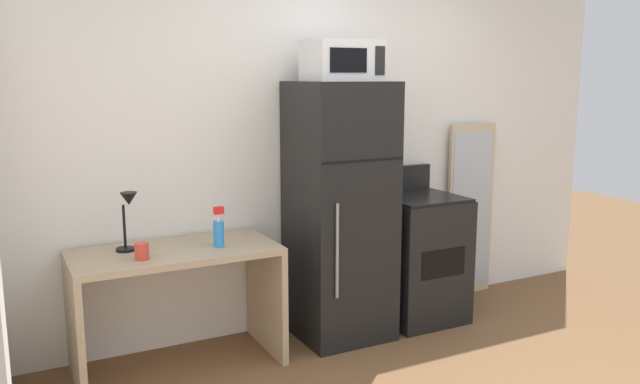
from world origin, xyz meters
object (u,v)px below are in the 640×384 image
at_px(coffee_mug, 142,251).
at_px(spray_bottle, 219,231).
at_px(leaning_mirror, 470,210).
at_px(oven_range, 417,256).
at_px(desk, 176,284).
at_px(refrigerator, 340,212).
at_px(desk_lamp, 128,211).
at_px(microwave, 342,61).

bearing_deg(coffee_mug, spray_bottle, 7.68).
distance_m(spray_bottle, leaning_mirror, 2.26).
bearing_deg(leaning_mirror, oven_range, -159.95).
distance_m(desk, spray_bottle, 0.42).
relative_size(desk, coffee_mug, 12.82).
xyz_separation_m(oven_range, leaning_mirror, (0.70, 0.26, 0.23)).
distance_m(oven_range, leaning_mirror, 0.78).
bearing_deg(refrigerator, spray_bottle, -175.28).
relative_size(spray_bottle, leaning_mirror, 0.18).
bearing_deg(desk_lamp, coffee_mug, -82.98).
height_order(coffee_mug, oven_range, oven_range).
relative_size(desk, refrigerator, 0.70).
relative_size(coffee_mug, leaning_mirror, 0.07).
relative_size(desk_lamp, spray_bottle, 1.42).
bearing_deg(desk, microwave, -1.08).
bearing_deg(microwave, leaning_mirror, 11.71).
distance_m(spray_bottle, refrigerator, 0.88).
bearing_deg(coffee_mug, refrigerator, 5.76).
xyz_separation_m(desk_lamp, spray_bottle, (0.50, -0.15, -0.14)).
bearing_deg(oven_range, spray_bottle, -177.12).
relative_size(refrigerator, oven_range, 1.58).
relative_size(desk, spray_bottle, 4.89).
bearing_deg(desk, coffee_mug, -148.16).
height_order(spray_bottle, oven_range, oven_range).
xyz_separation_m(spray_bottle, leaning_mirror, (2.23, 0.33, -0.15)).
distance_m(microwave, leaning_mirror, 1.81).
bearing_deg(spray_bottle, leaning_mirror, 8.47).
xyz_separation_m(refrigerator, microwave, (0.00, -0.02, 1.00)).
bearing_deg(desk, leaning_mirror, 5.96).
xyz_separation_m(desk, coffee_mug, (-0.22, -0.14, 0.27)).
distance_m(coffee_mug, microwave, 1.73).
distance_m(desk_lamp, oven_range, 2.10).
height_order(desk_lamp, spray_bottle, desk_lamp).
xyz_separation_m(microwave, leaning_mirror, (1.36, 0.28, -1.17)).
distance_m(coffee_mug, leaning_mirror, 2.74).
relative_size(coffee_mug, microwave, 0.21).
bearing_deg(microwave, refrigerator, 90.33).
xyz_separation_m(coffee_mug, refrigerator, (1.35, 0.14, 0.07)).
bearing_deg(spray_bottle, oven_range, 2.88).
xyz_separation_m(spray_bottle, microwave, (0.88, 0.05, 1.02)).
relative_size(refrigerator, leaning_mirror, 1.24).
bearing_deg(leaning_mirror, desk, -174.04).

